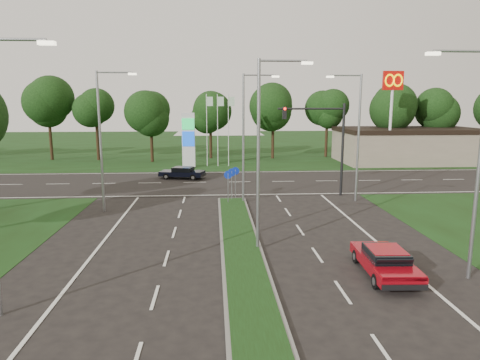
{
  "coord_description": "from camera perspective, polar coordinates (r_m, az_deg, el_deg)",
  "views": [
    {
      "loc": [
        -1.3,
        -13.79,
        7.01
      ],
      "look_at": [
        0.37,
        12.86,
        2.2
      ],
      "focal_mm": 32.0,
      "sensor_mm": 36.0,
      "label": 1
    }
  ],
  "objects": [
    {
      "name": "navy_sedan",
      "position": [
        40.46,
        -7.69,
        1.0
      ],
      "size": [
        4.36,
        2.66,
        1.12
      ],
      "rotation": [
        0.0,
        0.0,
        1.31
      ],
      "color": "black",
      "rests_on": "ground"
    },
    {
      "name": "cross_road",
      "position": [
        38.46,
        -1.58,
        -0.3
      ],
      "size": [
        160.0,
        12.0,
        0.02
      ],
      "primitive_type": "cube",
      "color": "black",
      "rests_on": "ground"
    },
    {
      "name": "streetlight_median_near",
      "position": [
        20.02,
        3.04,
        4.66
      ],
      "size": [
        2.53,
        0.22,
        9.0
      ],
      "color": "gray",
      "rests_on": "ground"
    },
    {
      "name": "verge_far",
      "position": [
        69.16,
        -2.49,
        4.38
      ],
      "size": [
        160.0,
        50.0,
        0.02
      ],
      "primitive_type": "cube",
      "color": "black",
      "rests_on": "ground"
    },
    {
      "name": "treeline_far",
      "position": [
        53.74,
        -2.12,
        10.01
      ],
      "size": [
        6.0,
        6.0,
        9.9
      ],
      "color": "black",
      "rests_on": "ground"
    },
    {
      "name": "streetlight_left_far",
      "position": [
        28.73,
        -17.77,
        5.87
      ],
      "size": [
        2.53,
        0.22,
        9.0
      ],
      "color": "gray",
      "rests_on": "ground"
    },
    {
      "name": "ground",
      "position": [
        15.53,
        1.67,
        -16.64
      ],
      "size": [
        160.0,
        160.0,
        0.0
      ],
      "primitive_type": "plane",
      "color": "black",
      "rests_on": "ground"
    },
    {
      "name": "traffic_signal",
      "position": [
        32.99,
        11.4,
        5.91
      ],
      "size": [
        5.1,
        0.42,
        7.0
      ],
      "color": "black",
      "rests_on": "ground"
    },
    {
      "name": "mcdonalds_sign",
      "position": [
        49.68,
        19.64,
        10.76
      ],
      "size": [
        2.2,
        0.47,
        10.4
      ],
      "color": "silver",
      "rests_on": "ground"
    },
    {
      "name": "streetlight_right_far",
      "position": [
        31.52,
        15.21,
        6.34
      ],
      "size": [
        2.53,
        0.22,
        9.0
      ],
      "rotation": [
        0.0,
        0.0,
        3.14
      ],
      "color": "gray",
      "rests_on": "ground"
    },
    {
      "name": "red_sedan",
      "position": [
        18.86,
        18.76,
        -10.15
      ],
      "size": [
        1.93,
        4.3,
        1.16
      ],
      "rotation": [
        0.0,
        0.0,
        -0.05
      ],
      "color": "#990812",
      "rests_on": "ground"
    },
    {
      "name": "median_kerb",
      "position": [
        19.15,
        0.56,
        -11.08
      ],
      "size": [
        2.0,
        26.0,
        0.12
      ],
      "primitive_type": "cube",
      "color": "slate",
      "rests_on": "ground"
    },
    {
      "name": "gas_pylon",
      "position": [
        47.06,
        -6.63,
        5.49
      ],
      "size": [
        5.8,
        1.26,
        8.0
      ],
      "color": "silver",
      "rests_on": "ground"
    },
    {
      "name": "commercial_building",
      "position": [
        55.2,
        21.47,
        4.3
      ],
      "size": [
        16.0,
        9.0,
        4.0
      ],
      "primitive_type": "cube",
      "color": "gray",
      "rests_on": "ground"
    },
    {
      "name": "median_signs",
      "position": [
        30.68,
        -1.1,
        0.27
      ],
      "size": [
        1.16,
        1.76,
        2.38
      ],
      "color": "gray",
      "rests_on": "ground"
    },
    {
      "name": "streetlight_right_near",
      "position": [
        18.84,
        28.89,
        3.05
      ],
      "size": [
        2.53,
        0.22,
        9.0
      ],
      "rotation": [
        0.0,
        0.0,
        3.14
      ],
      "color": "gray",
      "rests_on": "ground"
    },
    {
      "name": "streetlight_median_far",
      "position": [
        29.94,
        0.84,
        6.51
      ],
      "size": [
        2.53,
        0.22,
        9.0
      ],
      "color": "gray",
      "rests_on": "ground"
    }
  ]
}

